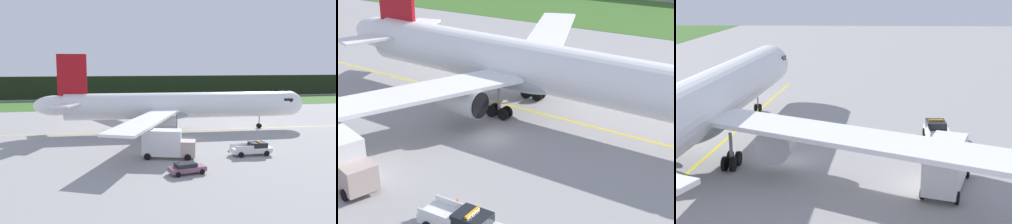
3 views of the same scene
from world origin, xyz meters
TOP-DOWN VIEW (x-y plane):
  - ground at (0.00, 0.00)m, footprint 320.00×320.00m
  - grass_verge at (0.00, 59.03)m, footprint 320.00×30.93m
  - distant_tree_line at (0.00, 81.68)m, footprint 288.00×4.28m
  - taxiway_centerline_main at (1.43, 7.36)m, footprint 67.93×4.63m
  - airliner at (0.66, 7.41)m, footprint 51.70×52.78m
  - ops_pickup_truck at (6.39, -13.42)m, footprint 5.60×2.32m
  - catering_truck at (-5.58, -12.44)m, footprint 7.42×4.55m
  - staff_car at (-4.89, -19.77)m, footprint 4.48×2.48m
  - apron_cone at (4.12, -10.87)m, footprint 0.52×0.52m

SIDE VIEW (x-z plane):
  - ground at x=0.00m, z-range 0.00..0.00m
  - taxiway_centerline_main at x=1.43m, z-range 0.00..0.01m
  - grass_verge at x=0.00m, z-range 0.00..0.04m
  - apron_cone at x=4.12m, z-range -0.01..0.65m
  - staff_car at x=-4.89m, z-range 0.05..1.35m
  - ops_pickup_truck at x=6.39m, z-range -0.07..1.87m
  - catering_truck at x=-5.58m, z-range -0.01..4.00m
  - distant_tree_line at x=0.00m, z-range 0.00..8.34m
  - airliner at x=0.66m, z-range -2.50..11.89m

